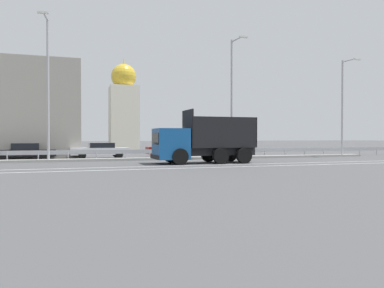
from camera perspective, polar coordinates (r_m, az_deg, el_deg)
ground_plane at (r=26.94m, az=-0.60°, el=-2.67°), size 320.00×320.00×0.00m
lane_strip_0 at (r=23.58m, az=3.50°, el=-3.19°), size 62.39×0.16×0.01m
lane_strip_1 at (r=21.92m, az=5.23°, el=-3.51°), size 62.39×0.16×0.01m
median_island at (r=29.39m, az=-2.10°, el=-2.19°), size 34.31×1.10×0.18m
median_guardrail at (r=30.45m, az=-2.67°, el=-1.18°), size 62.39×0.09×0.78m
dump_truck at (r=24.94m, az=0.23°, el=-0.11°), size 6.93×2.67×3.56m
median_road_sign at (r=30.71m, az=5.20°, el=0.22°), size 0.70×0.16×2.52m
street_lamp_1 at (r=28.42m, az=-21.14°, el=8.64°), size 0.72×2.18×10.10m
street_lamp_2 at (r=30.94m, az=6.20°, el=7.69°), size 0.71×2.12×9.71m
street_lamp_3 at (r=36.60m, az=22.07°, el=5.75°), size 0.71×1.90×8.72m
parked_car_2 at (r=31.70m, az=-24.22°, el=-1.02°), size 4.78×2.00×1.29m
parked_car_3 at (r=32.03m, az=-13.81°, el=-0.92°), size 4.78×1.96×1.29m
parked_car_4 at (r=32.77m, az=-3.36°, el=-0.73°), size 4.02×1.91×1.49m
church_tower at (r=49.63m, az=-10.36°, el=5.33°), size 3.60×3.60×12.15m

